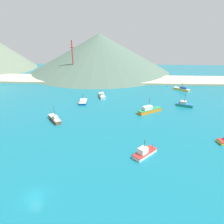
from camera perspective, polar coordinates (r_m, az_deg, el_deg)
The scene contains 11 objects.
ground at distance 68.35m, azimuth -11.57°, elevation -4.71°, with size 260.00×280.00×0.50m.
fishing_boat_0 at distance 53.35m, azimuth 9.27°, elevation -11.43°, with size 6.91×7.04×4.78m.
fishing_boat_1 at distance 80.42m, azimuth 10.66°, elevation 0.57°, with size 10.19×7.99×6.39m.
fishing_boat_2 at distance 116.33m, azimuth 19.47°, elevation 6.30°, with size 8.03×7.58×5.50m.
fishing_boat_3 at distance 91.55m, azimuth 20.13°, elevation 2.09°, with size 7.43×5.43×5.29m.
fishing_boat_5 at distance 74.57m, azimuth -16.12°, elevation -1.88°, with size 6.56×7.84×5.82m.
fishing_boat_6 at distance 90.75m, azimuth -8.33°, elevation 2.99°, with size 3.63×7.16×4.51m.
fishing_boat_8 at distance 97.95m, azimuth -2.88°, elevation 4.78°, with size 4.21×9.35×2.67m.
beach_strip at distance 133.89m, azimuth -4.29°, elevation 9.36°, with size 247.00×23.40×1.20m, color beige.
hill_central at distance 163.48m, azimuth -3.57°, elevation 16.61°, with size 109.75×109.75×28.82m.
radio_tower at distance 134.30m, azimuth -11.18°, elevation 14.38°, with size 2.52×2.02×25.21m.
Camera 1 is at (16.84, -28.87, 30.12)m, focal length 31.83 mm.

